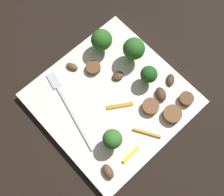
{
  "coord_description": "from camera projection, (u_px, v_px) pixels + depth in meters",
  "views": [
    {
      "loc": [
        -0.15,
        0.14,
        0.57
      ],
      "look_at": [
        0.0,
        0.0,
        0.02
      ],
      "focal_mm": 47.61,
      "sensor_mm": 36.0,
      "label": 1
    }
  ],
  "objects": [
    {
      "name": "ground_plane",
      "position": [
        112.0,
        101.0,
        0.6
      ],
      "size": [
        1.4,
        1.4,
        0.0
      ],
      "primitive_type": "plane",
      "color": "black"
    },
    {
      "name": "plate",
      "position": [
        112.0,
        99.0,
        0.59
      ],
      "size": [
        0.27,
        0.27,
        0.02
      ],
      "primitive_type": "cube",
      "color": "white",
      "rests_on": "ground_plane"
    },
    {
      "name": "fork",
      "position": [
        67.0,
        104.0,
        0.58
      ],
      "size": [
        0.18,
        0.05,
        0.0
      ],
      "rotation": [
        0.0,
        0.0,
        -0.22
      ],
      "color": "silver",
      "rests_on": "plate"
    },
    {
      "name": "broccoli_floret_0",
      "position": [
        112.0,
        139.0,
        0.52
      ],
      "size": [
        0.04,
        0.04,
        0.05
      ],
      "color": "#408630",
      "rests_on": "plate"
    },
    {
      "name": "broccoli_floret_1",
      "position": [
        149.0,
        75.0,
        0.57
      ],
      "size": [
        0.03,
        0.03,
        0.05
      ],
      "color": "#296420",
      "rests_on": "plate"
    },
    {
      "name": "broccoli_floret_2",
      "position": [
        102.0,
        40.0,
        0.59
      ],
      "size": [
        0.04,
        0.04,
        0.06
      ],
      "color": "#347525",
      "rests_on": "plate"
    },
    {
      "name": "broccoli_floret_3",
      "position": [
        134.0,
        49.0,
        0.58
      ],
      "size": [
        0.04,
        0.04,
        0.06
      ],
      "color": "#347525",
      "rests_on": "plate"
    },
    {
      "name": "sausage_slice_0",
      "position": [
        172.0,
        114.0,
        0.57
      ],
      "size": [
        0.05,
        0.05,
        0.01
      ],
      "primitive_type": "cylinder",
      "rotation": [
        0.0,
        0.0,
        0.89
      ],
      "color": "brown",
      "rests_on": "plate"
    },
    {
      "name": "sausage_slice_1",
      "position": [
        93.0,
        68.0,
        0.6
      ],
      "size": [
        0.04,
        0.04,
        0.01
      ],
      "primitive_type": "cylinder",
      "rotation": [
        0.0,
        0.0,
        1.87
      ],
      "color": "brown",
      "rests_on": "plate"
    },
    {
      "name": "sausage_slice_2",
      "position": [
        186.0,
        99.0,
        0.58
      ],
      "size": [
        0.04,
        0.04,
        0.01
      ],
      "primitive_type": "cylinder",
      "rotation": [
        0.0,
        0.0,
        0.86
      ],
      "color": "brown",
      "rests_on": "plate"
    },
    {
      "name": "sausage_slice_3",
      "position": [
        151.0,
        107.0,
        0.57
      ],
      "size": [
        0.05,
        0.05,
        0.01
      ],
      "primitive_type": "cylinder",
      "rotation": [
        0.0,
        0.0,
        0.95
      ],
      "color": "brown",
      "rests_on": "plate"
    },
    {
      "name": "mushroom_0",
      "position": [
        108.0,
        171.0,
        0.53
      ],
      "size": [
        0.03,
        0.02,
        0.01
      ],
      "primitive_type": "ellipsoid",
      "rotation": [
        0.0,
        0.0,
        2.93
      ],
      "color": "brown",
      "rests_on": "plate"
    },
    {
      "name": "mushroom_1",
      "position": [
        170.0,
        80.0,
        0.59
      ],
      "size": [
        0.03,
        0.03,
        0.01
      ],
      "primitive_type": "ellipsoid",
      "rotation": [
        0.0,
        0.0,
        5.4
      ],
      "color": "#422B19",
      "rests_on": "plate"
    },
    {
      "name": "mushroom_2",
      "position": [
        118.0,
        76.0,
        0.6
      ],
      "size": [
        0.02,
        0.03,
        0.01
      ],
      "primitive_type": "ellipsoid",
      "rotation": [
        0.0,
        0.0,
        1.4
      ],
      "color": "#4C331E",
      "rests_on": "plate"
    },
    {
      "name": "mushroom_3",
      "position": [
        72.0,
        67.0,
        0.6
      ],
      "size": [
        0.03,
        0.02,
        0.01
      ],
      "primitive_type": "ellipsoid",
      "rotation": [
        0.0,
        0.0,
        0.39
      ],
      "color": "brown",
      "rests_on": "plate"
    },
    {
      "name": "mushroom_4",
      "position": [
        161.0,
        94.0,
        0.58
      ],
      "size": [
        0.04,
        0.03,
        0.01
      ],
      "primitive_type": "ellipsoid",
      "rotation": [
        0.0,
        0.0,
        5.79
      ],
      "color": "#4C331E",
      "rests_on": "plate"
    },
    {
      "name": "pepper_strip_0",
      "position": [
        131.0,
        155.0,
        0.54
      ],
      "size": [
        0.01,
        0.04,
        0.0
      ],
      "primitive_type": "cube",
      "rotation": [
        0.0,
        0.0,
        4.73
      ],
      "color": "yellow",
      "rests_on": "plate"
    },
    {
      "name": "pepper_strip_1",
      "position": [
        146.0,
        134.0,
        0.56
      ],
      "size": [
        0.05,
        0.03,
        0.0
      ],
      "primitive_type": "cube",
      "rotation": [
        0.0,
        0.0,
        3.68
      ],
      "color": "orange",
      "rests_on": "plate"
    },
    {
      "name": "pepper_strip_2",
      "position": [
        121.0,
        105.0,
        0.58
      ],
      "size": [
        0.03,
        0.05,
        0.0
      ],
      "primitive_type": "cube",
      "rotation": [
        0.0,
        0.0,
        1.0
      ],
      "color": "orange",
      "rests_on": "plate"
    }
  ]
}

